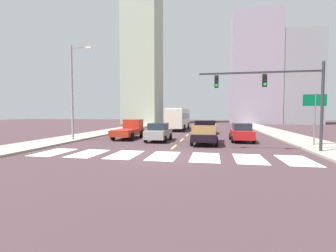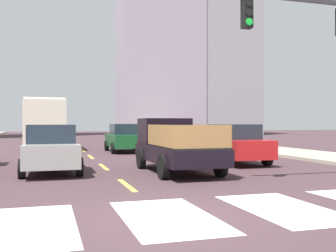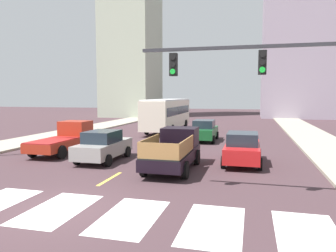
% 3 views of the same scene
% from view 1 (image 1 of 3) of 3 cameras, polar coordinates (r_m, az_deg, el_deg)
% --- Properties ---
extents(ground_plane, '(160.00, 160.00, 0.00)m').
position_cam_1_polar(ground_plane, '(14.79, -1.03, -7.20)').
color(ground_plane, '#412E33').
extents(sidewalk_right, '(3.77, 110.00, 0.15)m').
position_cam_1_polar(sidewalk_right, '(33.41, 24.97, -1.59)').
color(sidewalk_right, '#9F9885').
rests_on(sidewalk_right, ground).
extents(sidewalk_left, '(3.77, 110.00, 0.15)m').
position_cam_1_polar(sidewalk_left, '(35.33, -13.14, -1.13)').
color(sidewalk_left, '#9F9885').
rests_on(sidewalk_left, ground).
extents(crosswalk_stripe_0, '(1.70, 3.22, 0.01)m').
position_cam_1_polar(crosswalk_stripe_0, '(17.92, -25.72, -5.68)').
color(crosswalk_stripe_0, white).
rests_on(crosswalk_stripe_0, ground).
extents(crosswalk_stripe_1, '(1.70, 3.22, 0.01)m').
position_cam_1_polar(crosswalk_stripe_1, '(16.56, -18.59, -6.24)').
color(crosswalk_stripe_1, white).
rests_on(crosswalk_stripe_1, ground).
extents(crosswalk_stripe_2, '(1.70, 3.22, 0.01)m').
position_cam_1_polar(crosswalk_stripe_2, '(15.49, -10.32, -6.76)').
color(crosswalk_stripe_2, white).
rests_on(crosswalk_stripe_2, ground).
extents(crosswalk_stripe_3, '(1.70, 3.22, 0.01)m').
position_cam_1_polar(crosswalk_stripe_3, '(14.79, -1.03, -7.18)').
color(crosswalk_stripe_3, white).
rests_on(crosswalk_stripe_3, ground).
extents(crosswalk_stripe_4, '(1.70, 3.22, 0.01)m').
position_cam_1_polar(crosswalk_stripe_4, '(14.50, 8.91, -7.43)').
color(crosswalk_stripe_4, white).
rests_on(crosswalk_stripe_4, ground).
extents(crosswalk_stripe_5, '(1.70, 3.22, 0.01)m').
position_cam_1_polar(crosswalk_stripe_5, '(14.66, 18.95, -7.45)').
color(crosswalk_stripe_5, white).
rests_on(crosswalk_stripe_5, ground).
extents(crosswalk_stripe_6, '(1.70, 3.22, 0.01)m').
position_cam_1_polar(crosswalk_stripe_6, '(15.23, 28.50, -7.26)').
color(crosswalk_stripe_6, white).
rests_on(crosswalk_stripe_6, ground).
extents(lane_dash_0, '(0.16, 2.40, 0.01)m').
position_cam_1_polar(lane_dash_0, '(18.68, 1.45, -5.02)').
color(lane_dash_0, yellow).
rests_on(lane_dash_0, ground).
extents(lane_dash_1, '(0.16, 2.40, 0.01)m').
position_cam_1_polar(lane_dash_1, '(23.59, 3.37, -3.32)').
color(lane_dash_1, yellow).
rests_on(lane_dash_1, ground).
extents(lane_dash_2, '(0.16, 2.40, 0.01)m').
position_cam_1_polar(lane_dash_2, '(28.53, 4.63, -2.21)').
color(lane_dash_2, yellow).
rests_on(lane_dash_2, ground).
extents(lane_dash_3, '(0.16, 2.40, 0.01)m').
position_cam_1_polar(lane_dash_3, '(33.49, 5.52, -1.42)').
color(lane_dash_3, yellow).
rests_on(lane_dash_3, ground).
extents(lane_dash_4, '(0.16, 2.40, 0.01)m').
position_cam_1_polar(lane_dash_4, '(38.46, 6.17, -0.84)').
color(lane_dash_4, yellow).
rests_on(lane_dash_4, ground).
extents(lane_dash_5, '(0.16, 2.40, 0.01)m').
position_cam_1_polar(lane_dash_5, '(43.43, 6.68, -0.39)').
color(lane_dash_5, yellow).
rests_on(lane_dash_5, ground).
extents(lane_dash_6, '(0.16, 2.40, 0.01)m').
position_cam_1_polar(lane_dash_6, '(48.42, 7.08, -0.03)').
color(lane_dash_6, yellow).
rests_on(lane_dash_6, ground).
extents(lane_dash_7, '(0.16, 2.40, 0.01)m').
position_cam_1_polar(lane_dash_7, '(53.40, 7.41, 0.26)').
color(lane_dash_7, yellow).
rests_on(lane_dash_7, ground).
extents(pickup_stakebed, '(2.18, 5.20, 1.96)m').
position_cam_1_polar(pickup_stakebed, '(21.16, 8.83, -1.56)').
color(pickup_stakebed, black).
rests_on(pickup_stakebed, ground).
extents(pickup_dark, '(2.18, 5.20, 1.96)m').
position_cam_1_polar(pickup_dark, '(25.28, -9.20, -0.84)').
color(pickup_dark, '#A62A18').
rests_on(pickup_dark, ground).
extents(city_bus, '(2.72, 10.80, 3.32)m').
position_cam_1_polar(city_bus, '(37.56, 2.53, 2.06)').
color(city_bus, beige).
rests_on(city_bus, ground).
extents(sedan_far, '(2.02, 4.40, 1.72)m').
position_cam_1_polar(sedan_far, '(22.49, -2.27, -1.44)').
color(sedan_far, gray).
rests_on(sedan_far, ground).
extents(sedan_near_right, '(2.02, 4.40, 1.72)m').
position_cam_1_polar(sedan_near_right, '(31.31, 9.49, -0.19)').
color(sedan_near_right, '#165025').
rests_on(sedan_near_right, ground).
extents(sedan_mid, '(2.02, 4.40, 1.72)m').
position_cam_1_polar(sedan_mid, '(23.19, 17.20, -1.44)').
color(sedan_mid, red).
rests_on(sedan_mid, ground).
extents(traffic_signal_gantry, '(8.06, 0.27, 6.00)m').
position_cam_1_polar(traffic_signal_gantry, '(17.75, 25.50, 7.71)').
color(traffic_signal_gantry, '#2D2D33').
rests_on(traffic_signal_gantry, ground).
extents(direction_sign_green, '(1.70, 0.12, 4.20)m').
position_cam_1_polar(direction_sign_green, '(21.67, 31.75, 3.67)').
color(direction_sign_green, slate).
rests_on(direction_sign_green, ground).
extents(streetlight_left, '(2.20, 0.28, 9.00)m').
position_cam_1_polar(streetlight_left, '(24.49, -21.73, 8.34)').
color(streetlight_left, gray).
rests_on(streetlight_left, ground).
extents(tower_tall_centre, '(8.52, 10.13, 43.31)m').
position_cam_1_polar(tower_tall_centre, '(64.96, -6.06, 20.13)').
color(tower_tall_centre, '#A9B29A').
rests_on(tower_tall_centre, ground).
extents(block_mid_left, '(11.01, 8.96, 21.94)m').
position_cam_1_polar(block_mid_left, '(66.69, 27.91, 9.94)').
color(block_mid_left, gray).
rests_on(block_mid_left, ground).
extents(block_mid_right, '(11.43, 7.74, 26.89)m').
position_cam_1_polar(block_mid_right, '(64.24, 20.16, 12.61)').
color(block_mid_right, '#998A9B').
rests_on(block_mid_right, ground).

